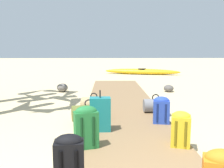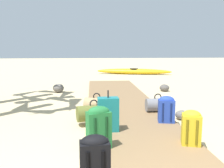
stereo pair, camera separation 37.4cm
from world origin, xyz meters
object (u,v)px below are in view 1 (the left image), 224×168
suitcase_teal (100,114)px  backpack_green (86,126)px  backpack_black (69,163)px  kayak (142,72)px  duffel_bag_grey (155,105)px  duffel_bag_tan (94,105)px  backpack_blue (161,109)px  duffel_bag_olive (89,113)px  backpack_yellow (181,128)px

suitcase_teal → backpack_green: bearing=-103.9°
backpack_black → backpack_green: 1.13m
backpack_black → kayak: 11.73m
kayak → duffel_bag_grey: bearing=-96.1°
backpack_black → duffel_bag_tan: bearing=88.5°
backpack_green → suitcase_teal: bearing=76.1°
backpack_blue → backpack_black: bearing=-121.4°
duffel_bag_olive → kayak: duffel_bag_olive is taller
backpack_yellow → kayak: 10.38m
duffel_bag_tan → duffel_bag_grey: (1.34, 0.00, -0.02)m
duffel_bag_tan → duffel_bag_olive: 0.60m
suitcase_teal → duffel_bag_olive: size_ratio=1.00×
backpack_green → duffel_bag_grey: backpack_green is taller
backpack_yellow → backpack_green: size_ratio=0.84×
duffel_bag_tan → duffel_bag_olive: (-0.07, -0.59, -0.01)m
backpack_black → suitcase_teal: (0.25, 1.84, -0.03)m
duffel_bag_tan → suitcase_teal: bearing=-82.1°
backpack_blue → duffel_bag_olive: (-1.37, 0.19, -0.11)m
backpack_blue → kayak: bearing=84.1°
backpack_black → duffel_bag_grey: bearing=64.9°
kayak → backpack_blue: bearing=-95.9°
backpack_blue → backpack_green: bearing=-139.1°
duffel_bag_olive → backpack_blue: bearing=-8.0°
duffel_bag_tan → backpack_green: bearing=-90.3°
duffel_bag_tan → backpack_blue: bearing=-31.3°
kayak → duffel_bag_olive: bearing=-104.4°
backpack_yellow → suitcase_teal: suitcase_teal is taller
backpack_blue → suitcase_teal: suitcase_teal is taller
duffel_bag_grey → kayak: 8.50m
backpack_black → backpack_blue: backpack_black is taller
suitcase_teal → duffel_bag_olive: 0.66m
backpack_blue → duffel_bag_grey: 0.80m
duffel_bag_tan → backpack_blue: backpack_blue is taller
duffel_bag_tan → kayak: size_ratio=0.14×
backpack_green → suitcase_teal: (0.18, 0.72, -0.03)m
suitcase_teal → kayak: size_ratio=0.17×
duffel_bag_tan → backpack_green: backpack_green is taller
backpack_black → duffel_bag_olive: 2.45m
backpack_black → backpack_green: size_ratio=0.99×
duffel_bag_grey → suitcase_teal: bearing=-134.4°
duffel_bag_grey → suitcase_teal: size_ratio=0.74×
backpack_black → duffel_bag_grey: size_ratio=1.16×
backpack_green → duffel_bag_grey: bearing=54.8°
backpack_yellow → backpack_black: bearing=-140.6°
backpack_blue → duffel_bag_tan: bearing=148.7°
duffel_bag_olive → backpack_black: bearing=-90.3°
duffel_bag_grey → backpack_blue: bearing=-93.4°
backpack_blue → duffel_bag_olive: backpack_blue is taller
backpack_blue → backpack_green: 1.73m
backpack_yellow → backpack_blue: (-0.04, 1.09, -0.00)m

